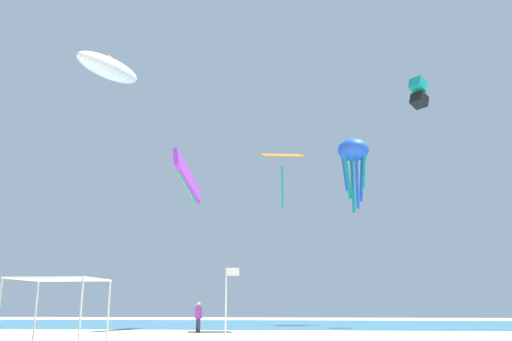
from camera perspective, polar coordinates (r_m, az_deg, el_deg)
ocean_strip at (r=49.22m, az=1.84°, el=-16.29°), size 110.00×24.90×0.03m
canopy_tent at (r=22.24m, az=-20.56°, el=-11.27°), size 3.16×2.75×2.61m
person_near_tent at (r=33.63m, az=-6.27°, el=-15.27°), size 0.43×0.44×1.81m
banner_flag at (r=23.90m, az=-3.09°, el=-13.50°), size 0.61×0.06×3.22m
kite_box_teal at (r=46.27m, az=17.22°, el=8.07°), size 1.74×1.75×2.63m
kite_diamond_orange at (r=36.53m, az=2.84°, el=1.36°), size 3.11×3.00×4.19m
kite_parafoil_purple at (r=38.97m, az=-7.45°, el=-0.75°), size 1.30×5.44×3.31m
kite_inflatable_white at (r=48.77m, az=-15.74°, el=10.69°), size 5.22×6.67×2.58m
kite_octopus_blue at (r=48.32m, az=10.53°, el=1.80°), size 3.63×3.63×6.59m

